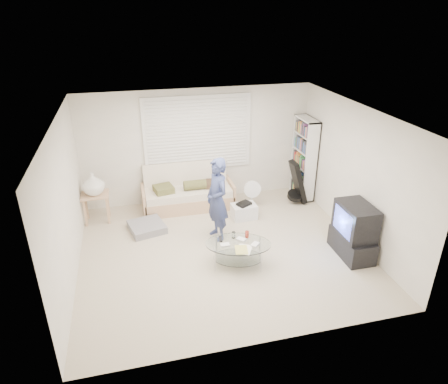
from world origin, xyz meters
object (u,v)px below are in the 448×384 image
object	(u,v)px
futon_sofa	(188,194)
tv_unit	(354,231)
bookshelf	(304,158)
coffee_table	(238,247)

from	to	relation	value
futon_sofa	tv_unit	world-z (taller)	tv_unit
bookshelf	futon_sofa	bearing A→B (deg)	178.45
futon_sofa	coffee_table	world-z (taller)	futon_sofa
futon_sofa	coffee_table	distance (m)	2.38
futon_sofa	tv_unit	distance (m)	3.57
tv_unit	futon_sofa	bearing A→B (deg)	134.80
bookshelf	tv_unit	world-z (taller)	bookshelf
bookshelf	tv_unit	xyz separation A→B (m)	(-0.13, -2.46, -0.44)
bookshelf	coffee_table	size ratio (longest dim) A/B	1.46
futon_sofa	tv_unit	xyz separation A→B (m)	(2.51, -2.53, 0.16)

